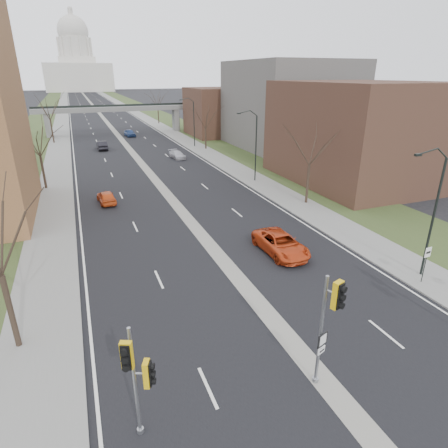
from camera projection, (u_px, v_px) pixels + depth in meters
ground at (330, 388)px, 16.43m from camera, size 700.00×700.00×0.00m
road_surface at (96, 109)px, 145.93m from camera, size 20.00×600.00×0.01m
median_strip at (96, 109)px, 145.93m from camera, size 1.20×600.00×0.02m
sidewalk_right at (127, 108)px, 149.97m from camera, size 4.00×600.00×0.12m
sidewalk_left at (63, 110)px, 141.84m from camera, size 4.00×600.00×0.12m
grass_verge_right at (142, 107)px, 152.01m from camera, size 8.00×600.00×0.10m
grass_verge_left at (45, 110)px, 139.82m from camera, size 8.00×600.00×0.10m
commercial_block_near at (359, 133)px, 46.49m from camera, size 16.00×20.00×12.00m
commercial_block_mid at (288, 105)px, 68.00m from camera, size 18.00×22.00×15.00m
commercial_block_far at (222, 112)px, 82.44m from camera, size 14.00×14.00×10.00m
pedestrian_bridge at (114, 112)px, 83.68m from camera, size 34.00×3.00×6.45m
capitol at (77, 65)px, 285.75m from camera, size 48.00×42.00×55.75m
streetlight_near at (433, 178)px, 22.73m from camera, size 2.61×0.20×8.70m
streetlight_mid at (251, 126)px, 45.18m from camera, size 2.61×0.20×8.70m
streetlight_far at (189, 109)px, 67.62m from camera, size 2.61×0.20×8.70m
tree_left_b at (37, 136)px, 42.50m from camera, size 6.75×6.75×8.81m
tree_left_c at (48, 106)px, 71.55m from camera, size 7.65×7.65×9.99m
tree_right_a at (311, 140)px, 37.34m from camera, size 7.20×7.20×9.40m
tree_right_b at (205, 116)px, 66.14m from camera, size 6.30×6.30×8.22m
tree_right_c at (157, 97)px, 100.22m from camera, size 7.65×7.65×9.99m
signal_pole_left at (137, 371)px, 13.06m from camera, size 1.13×0.81×4.89m
signal_pole_median at (330, 314)px, 15.17m from camera, size 0.75×0.91×5.42m
speed_limit_sign at (426, 258)px, 23.98m from camera, size 0.54×0.08×2.50m
car_left_near at (106, 197)px, 39.67m from camera, size 1.94×4.12×1.36m
car_left_far at (102, 145)px, 67.67m from camera, size 1.72×4.76×1.56m
car_right_near at (281, 244)px, 28.55m from camera, size 2.70×5.63×1.55m
car_right_mid at (177, 155)px, 60.63m from camera, size 2.27×4.45×1.24m
car_right_far at (130, 133)px, 81.82m from camera, size 2.29×4.64×1.52m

